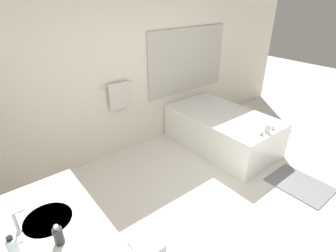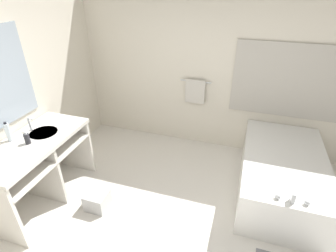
% 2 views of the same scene
% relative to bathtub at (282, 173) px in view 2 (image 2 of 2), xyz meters
% --- Properties ---
extents(ground_plane, '(16.00, 16.00, 0.00)m').
position_rel_bathtub_xyz_m(ground_plane, '(-1.11, -1.29, -0.33)').
color(ground_plane, silver).
rests_on(ground_plane, ground).
extents(wall_back_with_blinds, '(7.40, 0.13, 2.70)m').
position_rel_bathtub_xyz_m(wall_back_with_blinds, '(-1.08, 0.94, 1.02)').
color(wall_back_with_blinds, silver).
rests_on(wall_back_with_blinds, ground_plane).
extents(vanity_counter, '(0.68, 1.41, 0.92)m').
position_rel_bathtub_xyz_m(vanity_counter, '(-2.96, -1.05, 0.34)').
color(vanity_counter, silver).
rests_on(vanity_counter, ground_plane).
extents(sink_faucet, '(0.09, 0.04, 0.18)m').
position_rel_bathtub_xyz_m(sink_faucet, '(-3.15, -0.86, 0.68)').
color(sink_faucet, silver).
rests_on(sink_faucet, vanity_counter).
extents(bathtub, '(1.04, 1.80, 0.71)m').
position_rel_bathtub_xyz_m(bathtub, '(0.00, 0.00, 0.00)').
color(bathtub, white).
rests_on(bathtub, ground_plane).
extents(water_bottle_3, '(0.06, 0.06, 0.25)m').
position_rel_bathtub_xyz_m(water_bottle_3, '(-3.20, -1.13, 0.71)').
color(water_bottle_3, white).
rests_on(water_bottle_3, vanity_counter).
extents(soap_dispenser, '(0.06, 0.06, 0.15)m').
position_rel_bathtub_xyz_m(soap_dispenser, '(-2.96, -1.12, 0.66)').
color(soap_dispenser, '#28282D').
rests_on(soap_dispenser, vanity_counter).
extents(waste_bin, '(0.27, 0.27, 0.23)m').
position_rel_bathtub_xyz_m(waste_bin, '(-2.23, -1.01, -0.21)').
color(waste_bin, '#B2B2B2').
rests_on(waste_bin, ground_plane).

